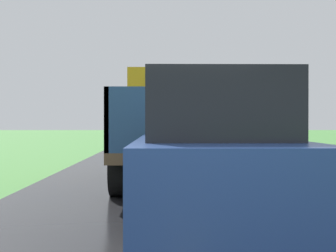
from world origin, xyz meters
The scene contains 2 objects.
banana_truck_near centered at (-0.06, 9.61, 1.47)m, with size 2.38×5.82×2.80m.
following_car centered at (0.33, 3.48, 1.07)m, with size 1.74×4.10×1.92m.
Camera 1 is at (-0.25, -1.74, 1.47)m, focal length 49.23 mm.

